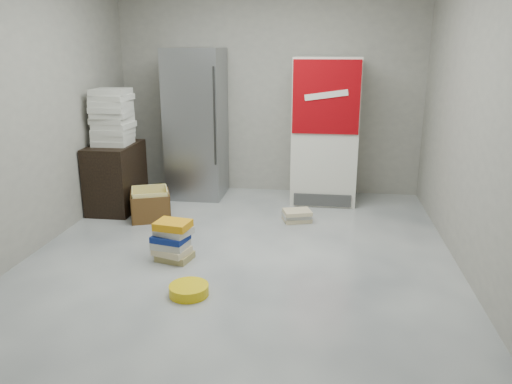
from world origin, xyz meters
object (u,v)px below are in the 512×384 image
Objects in this scene: cardboard_box at (150,206)px; phonebook_stack_main at (172,241)px; steel_fridge at (197,124)px; coke_cooler at (325,131)px; wood_shelf at (116,177)px.

phonebook_stack_main is at bearing -82.59° from cardboard_box.
steel_fridge is at bearing 51.61° from cardboard_box.
coke_cooler is 2.63m from wood_shelf.
wood_shelf reaches higher than cardboard_box.
wood_shelf is 2.10× the size of phonebook_stack_main.
steel_fridge is at bearing 179.82° from coke_cooler.
steel_fridge is 1.23m from wood_shelf.
cardboard_box is at bearing -152.74° from coke_cooler.
steel_fridge is 4.98× the size of phonebook_stack_main.
phonebook_stack_main is 0.68× the size of cardboard_box.
phonebook_stack_main is (0.29, -2.11, -0.76)m from steel_fridge.
coke_cooler is at bearing 5.98° from cardboard_box.
cardboard_box is (0.52, -0.29, -0.26)m from wood_shelf.
coke_cooler is 2.61m from phonebook_stack_main.
coke_cooler is at bearing -0.18° from steel_fridge.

